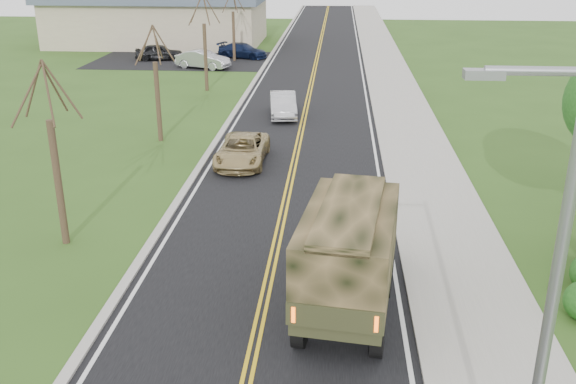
# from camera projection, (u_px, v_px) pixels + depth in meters

# --- Properties ---
(road) EXTENTS (8.00, 120.00, 0.01)m
(road) POSITION_uv_depth(u_px,v_px,m) (313.00, 75.00, 48.75)
(road) COLOR black
(road) RESTS_ON ground
(curb_right) EXTENTS (0.30, 120.00, 0.12)m
(curb_right) POSITION_uv_depth(u_px,v_px,m) (368.00, 75.00, 48.43)
(curb_right) COLOR #9E998E
(curb_right) RESTS_ON ground
(sidewalk_right) EXTENTS (3.20, 120.00, 0.10)m
(sidewalk_right) POSITION_uv_depth(u_px,v_px,m) (391.00, 76.00, 48.30)
(sidewalk_right) COLOR #9E998E
(sidewalk_right) RESTS_ON ground
(curb_left) EXTENTS (0.30, 120.00, 0.10)m
(curb_left) POSITION_uv_depth(u_px,v_px,m) (259.00, 74.00, 49.04)
(curb_left) COLOR #9E998E
(curb_left) RESTS_ON ground
(street_light) EXTENTS (1.65, 0.22, 8.00)m
(street_light) POSITION_uv_depth(u_px,v_px,m) (544.00, 308.00, 9.13)
(street_light) COLOR gray
(street_light) RESTS_ON ground
(bare_tree_a) EXTENTS (1.93, 2.26, 6.08)m
(bare_tree_a) POSITION_uv_depth(u_px,v_px,m) (56.00, 168.00, 20.41)
(bare_tree_a) COLOR #38281C
(bare_tree_a) RESTS_ON ground
(bare_tree_b) EXTENTS (1.83, 2.14, 5.73)m
(bare_tree_b) POSITION_uv_depth(u_px,v_px,m) (157.00, 92.00, 31.63)
(bare_tree_b) COLOR #38281C
(bare_tree_b) RESTS_ON ground
(bare_tree_c) EXTENTS (2.04, 2.39, 6.42)m
(bare_tree_c) POSITION_uv_depth(u_px,v_px,m) (205.00, 49.00, 42.68)
(bare_tree_c) COLOR #38281C
(bare_tree_c) RESTS_ON ground
(bare_tree_d) EXTENTS (1.88, 2.20, 5.91)m
(bare_tree_d) POSITION_uv_depth(u_px,v_px,m) (234.00, 30.00, 53.92)
(bare_tree_d) COLOR #38281C
(bare_tree_d) RESTS_ON ground
(commercial_building) EXTENTS (25.50, 21.50, 5.65)m
(commercial_building) POSITION_uv_depth(u_px,v_px,m) (160.00, 16.00, 63.80)
(commercial_building) COLOR tan
(commercial_building) RESTS_ON ground
(military_truck) EXTENTS (3.01, 6.57, 3.17)m
(military_truck) POSITION_uv_depth(u_px,v_px,m) (351.00, 246.00, 17.00)
(military_truck) COLOR black
(military_truck) RESTS_ON ground
(suv_champagne) EXTENTS (2.14, 4.57, 1.26)m
(suv_champagne) POSITION_uv_depth(u_px,v_px,m) (242.00, 150.00, 28.89)
(suv_champagne) COLOR tan
(suv_champagne) RESTS_ON ground
(sedan_silver) EXTENTS (1.95, 4.28, 1.36)m
(sedan_silver) POSITION_uv_depth(u_px,v_px,m) (283.00, 105.00, 36.84)
(sedan_silver) COLOR #B9B8BE
(sedan_silver) RESTS_ON ground
(lot_car_dark) EXTENTS (4.23, 2.30, 1.37)m
(lot_car_dark) POSITION_uv_depth(u_px,v_px,m) (159.00, 52.00, 54.97)
(lot_car_dark) COLOR black
(lot_car_dark) RESTS_ON ground
(lot_car_silver) EXTENTS (4.64, 2.79, 1.44)m
(lot_car_silver) POSITION_uv_depth(u_px,v_px,m) (203.00, 59.00, 51.23)
(lot_car_silver) COLOR #AAA9AE
(lot_car_silver) RESTS_ON ground
(lot_car_navy) EXTENTS (4.75, 3.13, 1.28)m
(lot_car_navy) POSITION_uv_depth(u_px,v_px,m) (243.00, 51.00, 56.02)
(lot_car_navy) COLOR #0E1835
(lot_car_navy) RESTS_ON ground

